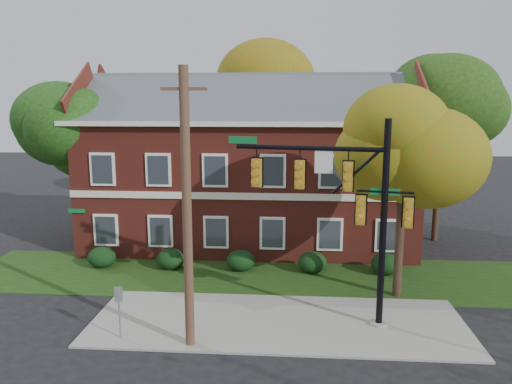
# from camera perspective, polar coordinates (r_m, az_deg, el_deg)

# --- Properties ---
(ground) EXTENTS (120.00, 120.00, 0.00)m
(ground) POSITION_cam_1_polar(r_m,az_deg,el_deg) (18.56, 2.39, -16.04)
(ground) COLOR black
(ground) RESTS_ON ground
(sidewalk) EXTENTS (14.00, 5.00, 0.08)m
(sidewalk) POSITION_cam_1_polar(r_m,az_deg,el_deg) (19.44, 2.49, -14.62)
(sidewalk) COLOR gray
(sidewalk) RESTS_ON ground
(grass_strip) EXTENTS (30.00, 6.00, 0.04)m
(grass_strip) POSITION_cam_1_polar(r_m,az_deg,el_deg) (24.07, 2.88, -9.61)
(grass_strip) COLOR #193811
(grass_strip) RESTS_ON ground
(apartment_building) EXTENTS (18.80, 8.80, 9.74)m
(apartment_building) POSITION_cam_1_polar(r_m,az_deg,el_deg) (28.85, -0.71, 3.93)
(apartment_building) COLOR maroon
(apartment_building) RESTS_ON ground
(hedge_far_left) EXTENTS (1.40, 1.26, 1.05)m
(hedge_far_left) POSITION_cam_1_polar(r_m,az_deg,el_deg) (26.33, -17.21, -7.14)
(hedge_far_left) COLOR black
(hedge_far_left) RESTS_ON ground
(hedge_left) EXTENTS (1.40, 1.26, 1.05)m
(hedge_left) POSITION_cam_1_polar(r_m,az_deg,el_deg) (25.28, -9.74, -7.54)
(hedge_left) COLOR black
(hedge_left) RESTS_ON ground
(hedge_center) EXTENTS (1.40, 1.26, 1.05)m
(hedge_center) POSITION_cam_1_polar(r_m,az_deg,el_deg) (24.68, -1.76, -7.84)
(hedge_center) COLOR black
(hedge_center) RESTS_ON ground
(hedge_right) EXTENTS (1.40, 1.26, 1.05)m
(hedge_right) POSITION_cam_1_polar(r_m,az_deg,el_deg) (24.57, 6.47, -7.98)
(hedge_right) COLOR black
(hedge_right) RESTS_ON ground
(hedge_far_right) EXTENTS (1.40, 1.26, 1.05)m
(hedge_far_right) POSITION_cam_1_polar(r_m,az_deg,el_deg) (24.96, 14.60, -7.97)
(hedge_far_right) COLOR black
(hedge_far_right) RESTS_ON ground
(tree_near_right) EXTENTS (4.50, 4.25, 8.58)m
(tree_near_right) POSITION_cam_1_polar(r_m,az_deg,el_deg) (21.06, 17.32, 5.62)
(tree_near_right) COLOR black
(tree_near_right) RESTS_ON ground
(tree_left_rear) EXTENTS (5.40, 5.10, 8.88)m
(tree_left_rear) POSITION_cam_1_polar(r_m,az_deg,el_deg) (30.08, -19.85, 6.82)
(tree_left_rear) COLOR black
(tree_left_rear) RESTS_ON ground
(tree_right_rear) EXTENTS (6.30, 5.95, 10.62)m
(tree_right_rear) POSITION_cam_1_polar(r_m,az_deg,el_deg) (30.70, 21.28, 9.49)
(tree_right_rear) COLOR black
(tree_right_rear) RESTS_ON ground
(tree_far_rear) EXTENTS (6.84, 6.46, 11.52)m
(tree_far_rear) POSITION_cam_1_polar(r_m,az_deg,el_deg) (36.41, 2.52, 11.36)
(tree_far_rear) COLOR black
(tree_far_rear) RESTS_ON ground
(traffic_signal) EXTENTS (6.76, 1.54, 7.66)m
(traffic_signal) POSITION_cam_1_polar(r_m,az_deg,el_deg) (18.30, 10.17, -0.80)
(traffic_signal) COLOR gray
(traffic_signal) RESTS_ON ground
(utility_pole) EXTENTS (1.46, 0.33, 9.35)m
(utility_pole) POSITION_cam_1_polar(r_m,az_deg,el_deg) (16.36, -7.90, -2.12)
(utility_pole) COLOR #503625
(utility_pole) RESTS_ON ground
(sign_post) EXTENTS (0.28, 0.13, 1.95)m
(sign_post) POSITION_cam_1_polar(r_m,az_deg,el_deg) (18.31, -15.39, -12.24)
(sign_post) COLOR slate
(sign_post) RESTS_ON ground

